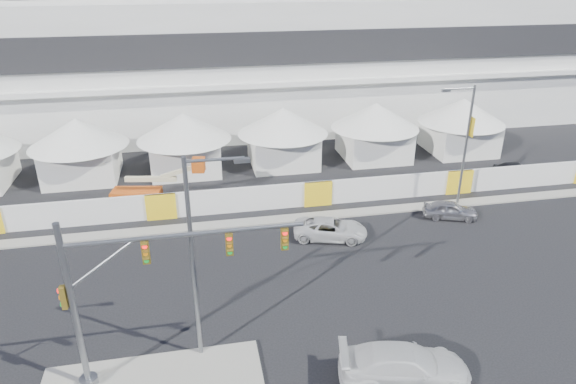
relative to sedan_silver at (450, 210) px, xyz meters
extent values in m
plane|color=black|center=(-15.18, -10.40, -0.67)|extent=(160.00, 160.00, 0.00)
cube|color=gray|center=(4.82, 2.10, -0.61)|extent=(80.00, 1.20, 0.12)
cube|color=silver|center=(-7.18, 31.60, 6.33)|extent=(80.00, 24.00, 14.00)
cube|color=black|center=(-7.18, 19.45, 9.13)|extent=(68.00, 0.30, 3.20)
cube|color=silver|center=(-7.18, 19.20, 5.63)|extent=(72.00, 0.80, 0.50)
cube|color=silver|center=(-28.18, 13.60, 0.83)|extent=(6.00, 6.00, 3.00)
cone|color=silver|center=(-28.18, 13.60, 3.53)|extent=(8.40, 8.40, 2.40)
cube|color=silver|center=(-19.18, 13.60, 0.83)|extent=(6.00, 6.00, 3.00)
cone|color=silver|center=(-19.18, 13.60, 3.53)|extent=(8.40, 8.40, 2.40)
cube|color=silver|center=(-10.18, 13.60, 0.83)|extent=(6.00, 6.00, 3.00)
cone|color=silver|center=(-10.18, 13.60, 3.53)|extent=(8.40, 8.40, 2.40)
cube|color=silver|center=(-1.18, 13.60, 0.83)|extent=(6.00, 6.00, 3.00)
cone|color=silver|center=(-1.18, 13.60, 3.53)|extent=(8.40, 8.40, 2.40)
cube|color=silver|center=(7.82, 13.60, 0.83)|extent=(6.00, 6.00, 3.00)
cone|color=silver|center=(7.82, 13.60, 3.53)|extent=(8.40, 8.40, 2.40)
cube|color=silver|center=(-9.18, 4.10, 0.33)|extent=(70.00, 0.25, 2.00)
imported|color=#A09FA4|center=(0.00, 0.00, 0.00)|extent=(2.80, 4.25, 1.34)
imported|color=silver|center=(-9.60, -1.20, 0.03)|extent=(3.68, 5.53, 1.41)
imported|color=silver|center=(-9.85, -14.73, 0.20)|extent=(3.65, 6.38, 1.74)
imported|color=black|center=(9.69, 6.43, -0.01)|extent=(2.52, 4.14, 1.32)
cylinder|color=gray|center=(-23.99, -12.36, 3.61)|extent=(0.28, 0.28, 8.26)
cylinder|color=gray|center=(-23.99, -12.36, -0.32)|extent=(0.80, 0.80, 0.40)
cylinder|color=gray|center=(-19.07, -12.36, 6.70)|extent=(9.84, 0.18, 0.18)
cube|color=#594714|center=(-20.78, -12.36, 6.06)|extent=(0.32, 0.22, 1.05)
cube|color=#594714|center=(-17.34, -12.36, 6.06)|extent=(0.32, 0.22, 1.05)
cube|color=#594714|center=(-14.96, -12.36, 6.06)|extent=(0.32, 0.22, 1.05)
cube|color=#594714|center=(-24.28, -12.36, 4.30)|extent=(0.22, 0.32, 1.05)
cylinder|color=slate|center=(-18.94, -11.20, 4.59)|extent=(0.20, 0.20, 10.23)
cylinder|color=slate|center=(-17.69, -11.20, 9.48)|extent=(2.50, 0.14, 0.14)
cube|color=slate|center=(-16.55, -11.20, 9.36)|extent=(0.68, 0.28, 0.17)
cylinder|color=gray|center=(1.77, 2.10, 4.08)|extent=(0.19, 0.19, 9.51)
cylinder|color=gray|center=(0.61, 2.10, 8.63)|extent=(2.32, 0.13, 0.13)
cube|color=gray|center=(-0.45, 2.10, 8.52)|extent=(0.63, 0.26, 0.16)
cube|color=yellow|center=(2.03, 2.10, 5.67)|extent=(0.03, 0.63, 1.48)
cube|color=#BF4C12|center=(-23.18, 7.12, -0.09)|extent=(4.05, 2.35, 1.16)
cube|color=beige|center=(-21.91, 7.12, 1.44)|extent=(4.01, 1.09, 0.37)
cube|color=beige|center=(-19.59, 7.12, 2.07)|extent=(3.12, 0.88, 1.28)
cube|color=#BF4C12|center=(-18.11, 7.12, 2.60)|extent=(1.11, 1.11, 1.06)
camera|label=1|loc=(-18.55, -31.35, 17.04)|focal=32.00mm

